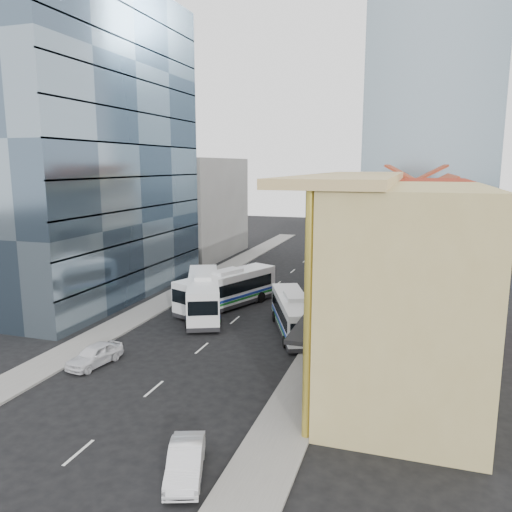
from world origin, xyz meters
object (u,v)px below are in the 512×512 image
(bus_left_near, at_px, (203,294))
(sedan_left, at_px, (95,355))
(bus_left_far, at_px, (227,289))
(shophouse_tan, at_px, (406,293))
(sedan_right, at_px, (185,462))
(bus_right, at_px, (293,313))
(office_tower, at_px, (85,145))

(bus_left_near, bearing_deg, sedan_left, -123.26)
(bus_left_far, bearing_deg, shophouse_tan, -17.60)
(bus_left_near, xyz_separation_m, sedan_right, (8.78, -21.93, -1.18))
(shophouse_tan, bearing_deg, sedan_right, -127.44)
(shophouse_tan, relative_size, sedan_right, 3.43)
(bus_right, relative_size, sedan_right, 2.42)
(shophouse_tan, height_order, office_tower, office_tower)
(bus_left_near, distance_m, sedan_right, 23.66)
(bus_left_near, xyz_separation_m, bus_left_far, (1.28, 2.57, -0.04))
(bus_left_far, xyz_separation_m, bus_right, (7.50, -5.04, -0.23))
(bus_left_far, distance_m, bus_right, 9.04)
(bus_left_far, height_order, sedan_left, bus_left_far)
(bus_right, relative_size, sedan_left, 2.37)
(sedan_right, bearing_deg, shophouse_tan, 32.88)
(bus_left_far, xyz_separation_m, sedan_right, (7.50, -24.50, -1.14))
(shophouse_tan, distance_m, bus_left_far, 21.29)
(shophouse_tan, height_order, bus_right, shophouse_tan)
(office_tower, relative_size, sedan_left, 7.19)
(bus_left_far, relative_size, bus_right, 1.15)
(bus_right, xyz_separation_m, sedan_left, (-11.00, -10.35, -0.87))
(office_tower, bearing_deg, bus_left_near, -13.00)
(shophouse_tan, xyz_separation_m, office_tower, (-31.00, 14.00, 9.00))
(bus_right, distance_m, sedan_left, 15.13)
(bus_right, bearing_deg, sedan_right, -112.70)
(shophouse_tan, height_order, bus_left_near, shophouse_tan)
(sedan_right, bearing_deg, bus_left_far, 87.34)
(office_tower, distance_m, bus_left_far, 19.98)
(bus_left_near, distance_m, sedan_left, 13.06)
(shophouse_tan, relative_size, office_tower, 0.47)
(bus_left_near, distance_m, bus_left_far, 2.87)
(bus_left_near, bearing_deg, bus_right, -39.17)
(shophouse_tan, height_order, sedan_right, shophouse_tan)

